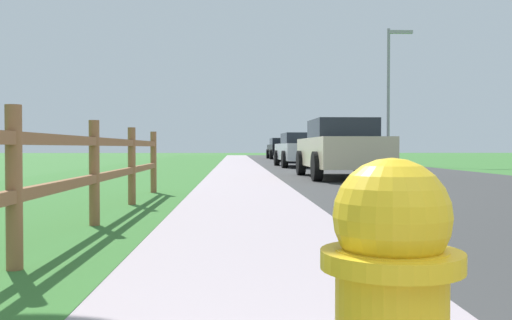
{
  "coord_description": "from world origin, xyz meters",
  "views": [
    {
      "loc": [
        -1.18,
        0.14,
        0.84
      ],
      "look_at": [
        -0.78,
        10.85,
        0.6
      ],
      "focal_mm": 39.75,
      "sensor_mm": 36.0,
      "label": 1
    }
  ],
  "objects": [
    {
      "name": "rail_fence",
      "position": [
        -2.67,
        5.11,
        0.65
      ],
      "size": [
        0.11,
        11.03,
        1.13
      ],
      "color": "#8E5D39",
      "rests_on": "ground"
    },
    {
      "name": "parked_suv_beige",
      "position": [
        1.71,
        15.49,
        0.81
      ],
      "size": [
        2.03,
        4.97,
        1.59
      ],
      "color": "#C6B793",
      "rests_on": "ground"
    },
    {
      "name": "grass_verge",
      "position": [
        -4.5,
        27.0,
        0.01
      ],
      "size": [
        5.0,
        66.0,
        0.0
      ],
      "primitive_type": "cube",
      "color": "#387230",
      "rests_on": "ground"
    },
    {
      "name": "parked_car_black",
      "position": [
        2.29,
        40.99,
        0.78
      ],
      "size": [
        2.23,
        4.91,
        1.5
      ],
      "color": "black",
      "rests_on": "ground"
    },
    {
      "name": "parked_car_blue",
      "position": [
        2.38,
        31.61,
        0.81
      ],
      "size": [
        2.16,
        4.31,
        1.57
      ],
      "color": "navy",
      "rests_on": "ground"
    },
    {
      "name": "curb_concrete",
      "position": [
        -3.0,
        27.0,
        0.0
      ],
      "size": [
        6.0,
        66.0,
        0.01
      ],
      "primitive_type": "cube",
      "color": "#AC9BA1",
      "rests_on": "ground"
    },
    {
      "name": "street_lamp",
      "position": [
        5.97,
        25.9,
        3.73
      ],
      "size": [
        1.17,
        0.2,
        6.27
      ],
      "color": "gray",
      "rests_on": "ground"
    },
    {
      "name": "parked_car_silver",
      "position": [
        1.73,
        24.42,
        0.75
      ],
      "size": [
        2.23,
        4.83,
        1.45
      ],
      "color": "#B7BABF",
      "rests_on": "ground"
    },
    {
      "name": "road_asphalt",
      "position": [
        3.5,
        27.0,
        0.0
      ],
      "size": [
        7.0,
        66.0,
        0.01
      ],
      "primitive_type": "cube",
      "color": "#383838",
      "rests_on": "ground"
    },
    {
      "name": "ground_plane",
      "position": [
        0.0,
        25.0,
        0.0
      ],
      "size": [
        120.0,
        120.0,
        0.0
      ],
      "primitive_type": "plane",
      "color": "#387230"
    }
  ]
}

